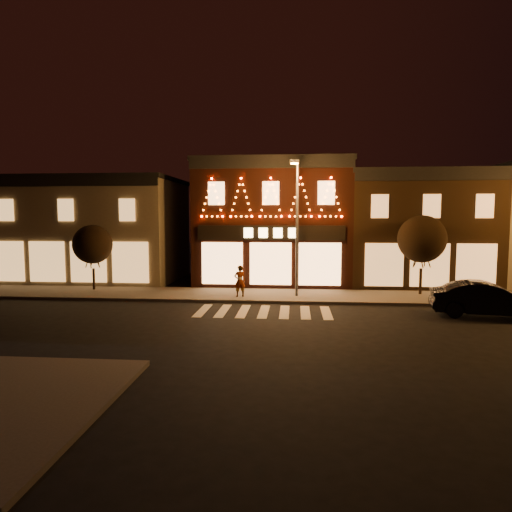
# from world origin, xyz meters

# --- Properties ---
(ground) EXTENTS (120.00, 120.00, 0.00)m
(ground) POSITION_xyz_m (0.00, 0.00, 0.00)
(ground) COLOR black
(ground) RESTS_ON ground
(sidewalk_far) EXTENTS (44.00, 4.00, 0.15)m
(sidewalk_far) POSITION_xyz_m (2.00, 8.00, 0.07)
(sidewalk_far) COLOR #47423D
(sidewalk_far) RESTS_ON ground
(building_left) EXTENTS (12.20, 8.28, 7.30)m
(building_left) POSITION_xyz_m (-13.00, 13.99, 3.66)
(building_left) COLOR #70644F
(building_left) RESTS_ON ground
(building_pulp) EXTENTS (10.20, 8.34, 8.30)m
(building_pulp) POSITION_xyz_m (0.00, 13.98, 4.16)
(building_pulp) COLOR black
(building_pulp) RESTS_ON ground
(building_right_a) EXTENTS (9.20, 8.28, 7.50)m
(building_right_a) POSITION_xyz_m (9.50, 13.99, 3.76)
(building_right_a) COLOR #2F1F10
(building_right_a) RESTS_ON ground
(streetlamp_mid) EXTENTS (0.49, 1.70, 7.42)m
(streetlamp_mid) POSITION_xyz_m (1.56, 7.44, 4.51)
(streetlamp_mid) COLOR #59595E
(streetlamp_mid) RESTS_ON sidewalk_far
(tree_left) EXTENTS (2.35, 2.35, 3.94)m
(tree_left) POSITION_xyz_m (-10.74, 8.75, 2.90)
(tree_left) COLOR black
(tree_left) RESTS_ON sidewalk_far
(tree_right) EXTENTS (2.70, 2.70, 4.52)m
(tree_right) POSITION_xyz_m (8.69, 8.83, 3.31)
(tree_right) COLOR black
(tree_right) RESTS_ON sidewalk_far
(dark_sedan) EXTENTS (5.07, 2.48, 1.60)m
(dark_sedan) POSITION_xyz_m (10.29, 3.88, 0.80)
(dark_sedan) COLOR black
(dark_sedan) RESTS_ON ground
(pedestrian) EXTENTS (0.74, 0.61, 1.75)m
(pedestrian) POSITION_xyz_m (-1.56, 7.13, 1.02)
(pedestrian) COLOR gray
(pedestrian) RESTS_ON sidewalk_far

